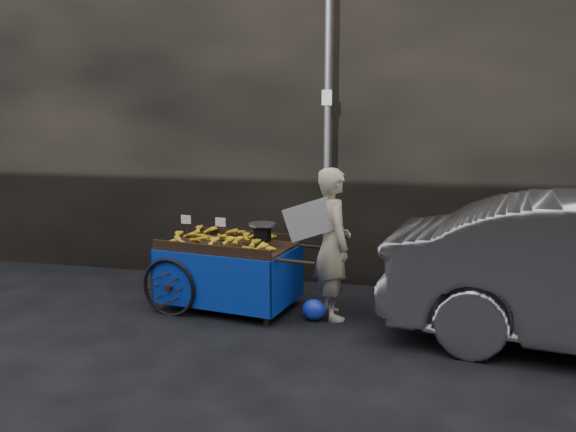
# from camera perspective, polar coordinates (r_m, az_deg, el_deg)

# --- Properties ---
(ground) EXTENTS (80.00, 80.00, 0.00)m
(ground) POSITION_cam_1_polar(r_m,az_deg,el_deg) (6.09, -1.17, -10.77)
(ground) COLOR black
(ground) RESTS_ON ground
(building_wall) EXTENTS (13.50, 2.00, 5.00)m
(building_wall) POSITION_cam_1_polar(r_m,az_deg,el_deg) (8.20, 6.27, 12.20)
(building_wall) COLOR black
(building_wall) RESTS_ON ground
(street_pole) EXTENTS (0.12, 0.10, 4.00)m
(street_pole) POSITION_cam_1_polar(r_m,az_deg,el_deg) (6.92, 4.00, 8.63)
(street_pole) COLOR slate
(street_pole) RESTS_ON ground
(banana_cart) EXTENTS (2.10, 1.20, 1.08)m
(banana_cart) POSITION_cam_1_polar(r_m,az_deg,el_deg) (6.44, -6.40, -3.48)
(banana_cart) COLOR black
(banana_cart) RESTS_ON ground
(vendor) EXTENTS (0.82, 0.71, 1.64)m
(vendor) POSITION_cam_1_polar(r_m,az_deg,el_deg) (6.06, 4.57, -2.81)
(vendor) COLOR tan
(vendor) RESTS_ON ground
(plastic_bag) EXTENTS (0.26, 0.21, 0.23)m
(plastic_bag) POSITION_cam_1_polar(r_m,az_deg,el_deg) (6.13, 2.66, -9.50)
(plastic_bag) COLOR #1B34CD
(plastic_bag) RESTS_ON ground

